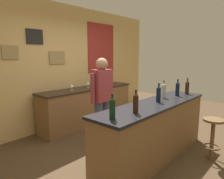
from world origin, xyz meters
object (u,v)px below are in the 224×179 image
(wine_bottle_d, at_px, (164,90))
(wine_glass_b, at_px, (88,83))
(bar_stool, at_px, (213,132))
(wine_glass_c, at_px, (94,82))
(wine_bottle_c, at_px, (159,94))
(wine_bottle_f, at_px, (187,87))
(bartender, at_px, (102,97))
(wine_bottle_a, at_px, (112,108))
(wine_bottle_e, at_px, (177,88))
(wine_bottle_b, at_px, (136,103))
(wine_glass_a, at_px, (72,86))

(wine_bottle_d, distance_m, wine_glass_b, 1.96)
(bar_stool, xyz_separation_m, wine_glass_c, (0.06, 2.77, 0.55))
(wine_bottle_c, bearing_deg, wine_bottle_f, -4.07)
(bartender, height_order, wine_glass_b, bartender)
(wine_glass_b, bearing_deg, wine_bottle_a, -125.08)
(wine_bottle_c, xyz_separation_m, wine_glass_b, (0.31, 2.05, -0.05))
(bar_stool, height_order, wine_bottle_e, wine_bottle_e)
(wine_bottle_f, bearing_deg, bar_stool, -128.77)
(bartender, relative_size, wine_glass_c, 10.45)
(bartender, xyz_separation_m, wine_bottle_f, (1.35, -0.98, 0.12))
(wine_bottle_d, height_order, wine_bottle_f, same)
(wine_bottle_e, bearing_deg, bartender, 139.65)
(wine_bottle_d, bearing_deg, bartender, 131.50)
(wine_bottle_d, bearing_deg, wine_glass_b, 91.20)
(wine_bottle_d, distance_m, wine_glass_c, 1.95)
(bartender, bearing_deg, wine_bottle_c, -67.81)
(bartender, distance_m, bar_stool, 1.90)
(wine_bottle_a, xyz_separation_m, wine_glass_b, (1.47, 2.09, -0.05))
(bar_stool, height_order, wine_bottle_d, wine_bottle_d)
(wine_bottle_f, xyz_separation_m, wine_glass_b, (-0.67, 2.12, -0.05))
(wine_bottle_a, height_order, wine_bottle_d, same)
(wine_glass_b, bearing_deg, wine_bottle_b, -116.60)
(wine_bottle_a, relative_size, wine_bottle_e, 1.00)
(wine_bottle_c, relative_size, wine_bottle_d, 1.00)
(wine_bottle_c, bearing_deg, wine_glass_c, 75.95)
(wine_bottle_f, bearing_deg, wine_bottle_a, 179.20)
(bartender, distance_m, wine_bottle_c, 0.99)
(wine_bottle_d, distance_m, wine_bottle_f, 0.65)
(wine_bottle_f, bearing_deg, wine_glass_c, 102.62)
(wine_bottle_c, bearing_deg, bar_stool, -58.31)
(wine_glass_b, height_order, wine_glass_c, same)
(bar_stool, bearing_deg, wine_glass_a, 103.26)
(wine_bottle_d, bearing_deg, wine_bottle_c, -164.85)
(bartender, distance_m, wine_bottle_a, 1.24)
(bar_stool, relative_size, wine_bottle_c, 2.22)
(wine_bottle_a, height_order, wine_glass_b, wine_bottle_a)
(wine_bottle_c, distance_m, wine_bottle_d, 0.36)
(wine_bottle_a, distance_m, wine_glass_c, 2.67)
(bartender, bearing_deg, wine_glass_c, 52.06)
(wine_glass_b, relative_size, wine_glass_c, 1.00)
(wine_bottle_f, relative_size, wine_glass_a, 1.97)
(bar_stool, distance_m, wine_bottle_d, 1.02)
(wine_bottle_d, xyz_separation_m, wine_glass_b, (-0.04, 1.95, -0.05))
(bar_stool, relative_size, wine_bottle_d, 2.22)
(bar_stool, height_order, wine_glass_b, wine_glass_b)
(wine_bottle_a, xyz_separation_m, wine_bottle_c, (1.16, 0.04, 0.00))
(wine_bottle_a, distance_m, wine_glass_a, 2.27)
(wine_bottle_a, relative_size, wine_glass_b, 1.97)
(wine_bottle_a, xyz_separation_m, wine_glass_c, (1.67, 2.08, -0.05))
(wine_bottle_e, xyz_separation_m, wine_glass_a, (-0.90, 2.01, -0.05))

